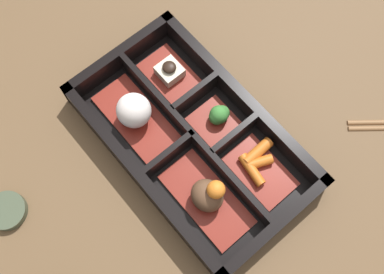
{
  "coord_description": "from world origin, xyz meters",
  "views": [
    {
      "loc": [
        -0.16,
        0.13,
        0.59
      ],
      "look_at": [
        0.0,
        0.0,
        0.03
      ],
      "focal_mm": 42.0,
      "sensor_mm": 36.0,
      "label": 1
    }
  ],
  "objects": [
    {
      "name": "bento_rim",
      "position": [
        0.0,
        -0.0,
        0.02
      ],
      "size": [
        0.33,
        0.19,
        0.04
      ],
      "color": "black",
      "rests_on": "ground_plane"
    },
    {
      "name": "bowl_rice",
      "position": [
        0.08,
        0.04,
        0.03
      ],
      "size": [
        0.13,
        0.06,
        0.06
      ],
      "color": "maroon",
      "rests_on": "bento_base"
    },
    {
      "name": "bowl_stew",
      "position": [
        -0.08,
        0.04,
        0.03
      ],
      "size": [
        0.13,
        0.06,
        0.06
      ],
      "color": "maroon",
      "rests_on": "bento_base"
    },
    {
      "name": "bowl_greens",
      "position": [
        0.0,
        -0.05,
        0.02
      ],
      "size": [
        0.06,
        0.06,
        0.03
      ],
      "color": "maroon",
      "rests_on": "bento_base"
    },
    {
      "name": "ground_plane",
      "position": [
        0.0,
        0.0,
        0.0
      ],
      "size": [
        3.0,
        3.0,
        0.0
      ],
      "primitive_type": "plane",
      "color": "brown"
    },
    {
      "name": "sauce_dish",
      "position": [
        0.08,
        0.25,
        0.01
      ],
      "size": [
        0.05,
        0.05,
        0.01
      ],
      "color": "#424C38",
      "rests_on": "ground_plane"
    },
    {
      "name": "bowl_tofu",
      "position": [
        0.1,
        -0.04,
        0.02
      ],
      "size": [
        0.09,
        0.06,
        0.03
      ],
      "color": "maroon",
      "rests_on": "bento_base"
    },
    {
      "name": "bento_base",
      "position": [
        0.0,
        0.0,
        0.01
      ],
      "size": [
        0.33,
        0.19,
        0.01
      ],
      "color": "black",
      "rests_on": "ground_plane"
    },
    {
      "name": "bowl_carrots",
      "position": [
        -0.09,
        -0.04,
        0.02
      ],
      "size": [
        0.09,
        0.06,
        0.02
      ],
      "color": "maroon",
      "rests_on": "bento_base"
    }
  ]
}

